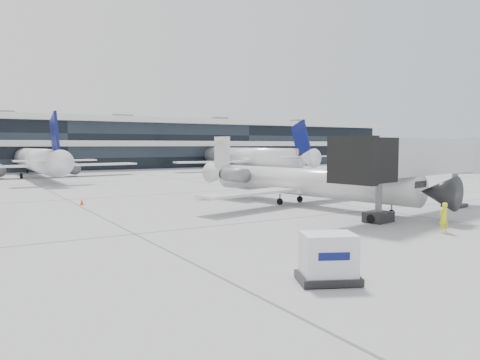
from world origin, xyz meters
TOP-DOWN VIEW (x-y plane):
  - ground at (0.00, 0.00)m, footprint 220.00×220.00m
  - terminal at (0.00, 82.00)m, footprint 170.00×22.00m
  - bg_jet_center at (-8.00, 55.00)m, footprint 32.00×40.00m
  - bg_jet_right at (32.00, 55.00)m, footprint 32.00×40.00m
  - regional_jet at (6.68, 5.88)m, footprint 20.96×26.14m
  - jet_bridge at (12.01, -3.09)m, footprint 18.24×6.60m
  - ramp_worker at (5.89, -9.00)m, footprint 0.69×0.48m
  - cargo_uld at (-6.82, -13.12)m, footprint 2.75×2.46m
  - traffic_cone at (-9.66, 15.27)m, footprint 0.42×0.42m

SIDE VIEW (x-z plane):
  - ground at x=0.00m, z-range 0.00..0.00m
  - bg_jet_center at x=-8.00m, z-range -4.80..4.80m
  - bg_jet_right at x=32.00m, z-range -4.80..4.80m
  - traffic_cone at x=-9.66m, z-range -0.01..0.53m
  - ramp_worker at x=5.89m, z-range 0.00..1.80m
  - cargo_uld at x=-6.82m, z-range 0.01..1.85m
  - regional_jet at x=6.68m, z-range -0.96..5.10m
  - jet_bridge at x=12.01m, z-range 1.34..7.21m
  - terminal at x=0.00m, z-range 0.00..10.00m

